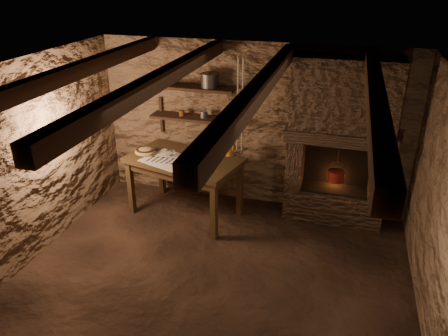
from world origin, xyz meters
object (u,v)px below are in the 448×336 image
(work_table, at_px, (185,184))
(iron_stockpot, at_px, (209,81))
(wooden_bowl, at_px, (145,152))
(red_pot, at_px, (336,175))
(stoneware_jug, at_px, (229,142))

(work_table, bearing_deg, iron_stockpot, 80.27)
(wooden_bowl, height_order, red_pot, red_pot)
(iron_stockpot, bearing_deg, wooden_bowl, -146.59)
(wooden_bowl, xyz_separation_m, iron_stockpot, (0.80, 0.53, 0.94))
(wooden_bowl, height_order, iron_stockpot, iron_stockpot)
(iron_stockpot, bearing_deg, work_table, -113.24)
(stoneware_jug, relative_size, iron_stockpot, 1.90)
(work_table, height_order, red_pot, red_pot)
(work_table, relative_size, stoneware_jug, 3.80)
(iron_stockpot, bearing_deg, stoneware_jug, -33.86)
(wooden_bowl, relative_size, red_pot, 0.55)
(stoneware_jug, distance_m, wooden_bowl, 1.20)
(stoneware_jug, height_order, wooden_bowl, stoneware_jug)
(work_table, distance_m, red_pot, 2.12)
(work_table, bearing_deg, red_pot, 24.44)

